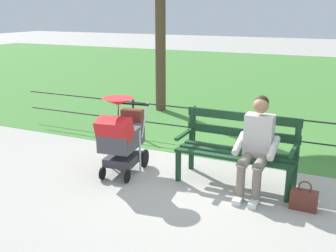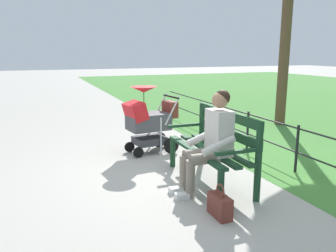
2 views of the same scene
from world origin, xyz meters
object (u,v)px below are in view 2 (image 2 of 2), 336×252
Objects in this scene: park_bench at (215,143)px; person_on_bench at (211,139)px; handbag at (220,205)px; stroller at (148,119)px.

person_on_bench is at bearing 142.89° from park_bench.
person_on_bench is 0.88m from handbag.
stroller is (1.89, 0.19, -0.08)m from person_on_bench.
stroller is (1.59, 0.42, 0.07)m from park_bench.
person_on_bench is 3.45× the size of handbag.
handbag is at bearing 179.21° from stroller.
stroller is at bearing -0.79° from handbag.
park_bench is 0.40m from person_on_bench.
stroller reaches higher than handbag.
person_on_bench is 1.90m from stroller.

